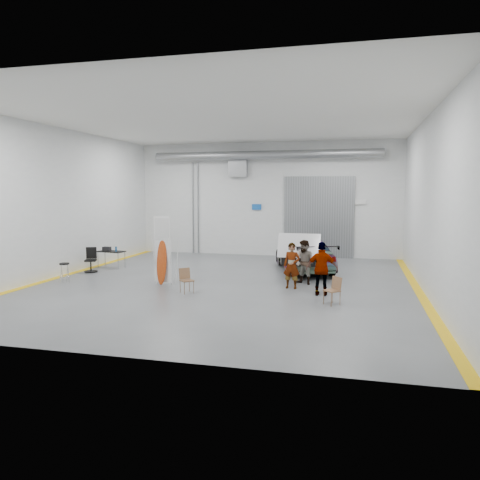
% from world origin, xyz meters
% --- Properties ---
extents(ground, '(16.00, 16.00, 0.00)m').
position_xyz_m(ground, '(0.00, 0.00, 0.00)').
color(ground, '#56585C').
rests_on(ground, ground).
extents(room_shell, '(14.02, 16.18, 6.01)m').
position_xyz_m(room_shell, '(0.24, 2.22, 4.08)').
color(room_shell, silver).
rests_on(room_shell, ground).
extents(sedan_car, '(3.42, 5.21, 1.40)m').
position_xyz_m(sedan_car, '(2.56, 3.64, 0.70)').
color(sedan_car, white).
rests_on(sedan_car, ground).
extents(person_a, '(0.63, 0.45, 1.64)m').
position_xyz_m(person_a, '(2.52, -0.25, 0.82)').
color(person_a, '#987753').
rests_on(person_a, ground).
extents(person_b, '(1.01, 0.94, 1.65)m').
position_xyz_m(person_b, '(2.89, 0.60, 0.83)').
color(person_b, '#486885').
rests_on(person_b, ground).
extents(person_c, '(1.04, 0.44, 1.79)m').
position_xyz_m(person_c, '(3.64, -1.13, 0.90)').
color(person_c, '#984E32').
rests_on(person_c, ground).
extents(surfboard_display, '(0.75, 0.33, 2.69)m').
position_xyz_m(surfboard_display, '(-2.15, -0.74, 1.09)').
color(surfboard_display, white).
rests_on(surfboard_display, ground).
extents(folding_chair_near, '(0.55, 0.63, 0.84)m').
position_xyz_m(folding_chair_near, '(-0.83, -1.85, 0.26)').
color(folding_chair_near, brown).
rests_on(folding_chair_near, ground).
extents(folding_chair_far, '(0.56, 0.64, 0.85)m').
position_xyz_m(folding_chair_far, '(4.04, -2.33, 0.27)').
color(folding_chair_far, brown).
rests_on(folding_chair_far, ground).
extents(shop_stool, '(0.38, 0.38, 0.75)m').
position_xyz_m(shop_stool, '(-5.93, -1.30, 0.37)').
color(shop_stool, black).
rests_on(shop_stool, ground).
extents(work_table, '(1.27, 0.76, 0.98)m').
position_xyz_m(work_table, '(-6.06, 2.30, 0.75)').
color(work_table, gray).
rests_on(work_table, ground).
extents(office_chair, '(0.59, 0.62, 1.04)m').
position_xyz_m(office_chair, '(-6.23, 1.04, 0.46)').
color(office_chair, black).
rests_on(office_chair, ground).
extents(trunk_lid, '(1.63, 0.99, 0.04)m').
position_xyz_m(trunk_lid, '(2.56, 1.48, 1.42)').
color(trunk_lid, silver).
rests_on(trunk_lid, sedan_car).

